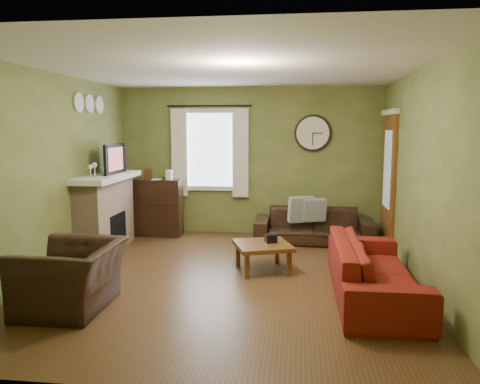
# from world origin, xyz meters

# --- Properties ---
(floor) EXTENTS (4.60, 5.20, 0.00)m
(floor) POSITION_xyz_m (0.00, 0.00, 0.00)
(floor) COLOR #50351C
(floor) RESTS_ON ground
(ceiling) EXTENTS (4.60, 5.20, 0.00)m
(ceiling) POSITION_xyz_m (0.00, 0.00, 2.60)
(ceiling) COLOR white
(ceiling) RESTS_ON ground
(wall_left) EXTENTS (0.00, 5.20, 2.60)m
(wall_left) POSITION_xyz_m (-2.30, 0.00, 1.30)
(wall_left) COLOR olive
(wall_left) RESTS_ON ground
(wall_right) EXTENTS (0.00, 5.20, 2.60)m
(wall_right) POSITION_xyz_m (2.30, 0.00, 1.30)
(wall_right) COLOR olive
(wall_right) RESTS_ON ground
(wall_back) EXTENTS (4.60, 0.00, 2.60)m
(wall_back) POSITION_xyz_m (0.00, 2.60, 1.30)
(wall_back) COLOR olive
(wall_back) RESTS_ON ground
(wall_front) EXTENTS (4.60, 0.00, 2.60)m
(wall_front) POSITION_xyz_m (0.00, -2.60, 1.30)
(wall_front) COLOR olive
(wall_front) RESTS_ON ground
(fireplace) EXTENTS (0.40, 1.40, 1.10)m
(fireplace) POSITION_xyz_m (-2.10, 1.15, 0.55)
(fireplace) COLOR tan
(fireplace) RESTS_ON floor
(firebox) EXTENTS (0.04, 0.60, 0.55)m
(firebox) POSITION_xyz_m (-1.91, 1.15, 0.30)
(firebox) COLOR black
(firebox) RESTS_ON fireplace
(mantel) EXTENTS (0.58, 1.60, 0.08)m
(mantel) POSITION_xyz_m (-2.07, 1.15, 1.14)
(mantel) COLOR white
(mantel) RESTS_ON fireplace
(tv) EXTENTS (0.08, 0.60, 0.35)m
(tv) POSITION_xyz_m (-2.05, 1.30, 1.35)
(tv) COLOR black
(tv) RESTS_ON mantel
(tv_screen) EXTENTS (0.02, 0.62, 0.36)m
(tv_screen) POSITION_xyz_m (-1.97, 1.30, 1.41)
(tv_screen) COLOR #994C3F
(tv_screen) RESTS_ON mantel
(medallion_left) EXTENTS (0.28, 0.28, 0.03)m
(medallion_left) POSITION_xyz_m (-2.28, 0.80, 2.25)
(medallion_left) COLOR white
(medallion_left) RESTS_ON wall_left
(medallion_mid) EXTENTS (0.28, 0.28, 0.03)m
(medallion_mid) POSITION_xyz_m (-2.28, 1.15, 2.25)
(medallion_mid) COLOR white
(medallion_mid) RESTS_ON wall_left
(medallion_right) EXTENTS (0.28, 0.28, 0.03)m
(medallion_right) POSITION_xyz_m (-2.28, 1.50, 2.25)
(medallion_right) COLOR white
(medallion_right) RESTS_ON wall_left
(window_pane) EXTENTS (1.00, 0.02, 1.30)m
(window_pane) POSITION_xyz_m (-0.70, 2.58, 1.50)
(window_pane) COLOR silver
(window_pane) RESTS_ON wall_back
(curtain_rod) EXTENTS (0.03, 0.03, 1.50)m
(curtain_rod) POSITION_xyz_m (-0.70, 2.48, 2.27)
(curtain_rod) COLOR black
(curtain_rod) RESTS_ON wall_back
(curtain_left) EXTENTS (0.28, 0.04, 1.55)m
(curtain_left) POSITION_xyz_m (-1.25, 2.48, 1.45)
(curtain_left) COLOR white
(curtain_left) RESTS_ON wall_back
(curtain_right) EXTENTS (0.28, 0.04, 1.55)m
(curtain_right) POSITION_xyz_m (-0.15, 2.48, 1.45)
(curtain_right) COLOR white
(curtain_right) RESTS_ON wall_back
(wall_clock) EXTENTS (0.64, 0.06, 0.64)m
(wall_clock) POSITION_xyz_m (1.10, 2.55, 1.80)
(wall_clock) COLOR white
(wall_clock) RESTS_ON wall_back
(door) EXTENTS (0.05, 0.90, 2.10)m
(door) POSITION_xyz_m (2.27, 1.85, 1.05)
(door) COLOR brown
(door) RESTS_ON floor
(bookshelf) EXTENTS (0.84, 0.36, 1.00)m
(bookshelf) POSITION_xyz_m (-1.58, 2.20, 0.50)
(bookshelf) COLOR black
(bookshelf) RESTS_ON floor
(book) EXTENTS (0.15, 0.20, 0.02)m
(book) POSITION_xyz_m (-1.64, 2.10, 0.96)
(book) COLOR #583414
(book) RESTS_ON bookshelf
(sofa_brown) EXTENTS (1.94, 0.76, 0.57)m
(sofa_brown) POSITION_xyz_m (1.13, 2.02, 0.28)
(sofa_brown) COLOR black
(sofa_brown) RESTS_ON floor
(pillow_left) EXTENTS (0.45, 0.26, 0.43)m
(pillow_left) POSITION_xyz_m (0.93, 2.03, 0.55)
(pillow_left) COLOR gray
(pillow_left) RESTS_ON sofa_brown
(pillow_right) EXTENTS (0.39, 0.20, 0.37)m
(pillow_right) POSITION_xyz_m (1.14, 2.00, 0.55)
(pillow_right) COLOR gray
(pillow_right) RESTS_ON sofa_brown
(sofa_red) EXTENTS (0.86, 2.20, 0.64)m
(sofa_red) POSITION_xyz_m (1.71, -0.46, 0.32)
(sofa_red) COLOR maroon
(sofa_red) RESTS_ON floor
(armchair) EXTENTS (0.95, 1.08, 0.69)m
(armchair) POSITION_xyz_m (-1.48, -1.19, 0.34)
(armchair) COLOR black
(armchair) RESTS_ON floor
(coffee_table) EXTENTS (0.88, 0.88, 0.37)m
(coffee_table) POSITION_xyz_m (0.41, 0.36, 0.19)
(coffee_table) COLOR #583414
(coffee_table) RESTS_ON floor
(tissue_box) EXTENTS (0.18, 0.18, 0.11)m
(tissue_box) POSITION_xyz_m (0.51, 0.44, 0.40)
(tissue_box) COLOR black
(tissue_box) RESTS_ON coffee_table
(wine_glass_a) EXTENTS (0.07, 0.07, 0.19)m
(wine_glass_a) POSITION_xyz_m (-2.05, 0.59, 1.28)
(wine_glass_a) COLOR white
(wine_glass_a) RESTS_ON mantel
(wine_glass_b) EXTENTS (0.07, 0.07, 0.21)m
(wine_glass_b) POSITION_xyz_m (-2.05, 0.73, 1.29)
(wine_glass_b) COLOR white
(wine_glass_b) RESTS_ON mantel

